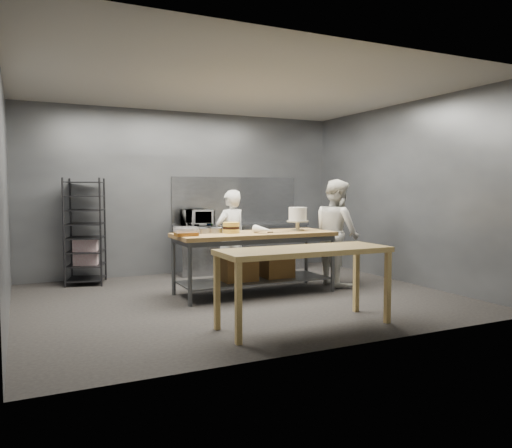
{
  "coord_description": "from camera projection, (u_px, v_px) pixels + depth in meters",
  "views": [
    {
      "loc": [
        -2.85,
        -6.51,
        1.57
      ],
      "look_at": [
        0.32,
        0.15,
        1.05
      ],
      "focal_mm": 35.0,
      "sensor_mm": 36.0,
      "label": 1
    }
  ],
  "objects": [
    {
      "name": "ground",
      "position": [
        240.0,
        298.0,
        7.2
      ],
      "size": [
        6.0,
        6.0,
        0.0
      ],
      "primitive_type": "plane",
      "color": "black",
      "rests_on": "ground"
    },
    {
      "name": "back_wall",
      "position": [
        187.0,
        193.0,
        9.34
      ],
      "size": [
        6.0,
        0.04,
        3.0
      ],
      "primitive_type": "cube",
      "color": "#4C4F54",
      "rests_on": "ground"
    },
    {
      "name": "work_table",
      "position": [
        255.0,
        255.0,
        7.48
      ],
      "size": [
        2.4,
        0.9,
        0.92
      ],
      "color": "olive",
      "rests_on": "ground"
    },
    {
      "name": "near_counter",
      "position": [
        305.0,
        256.0,
        5.65
      ],
      "size": [
        2.0,
        0.7,
        0.9
      ],
      "color": "olive",
      "rests_on": "ground"
    },
    {
      "name": "back_counter",
      "position": [
        242.0,
        247.0,
        9.56
      ],
      "size": [
        2.6,
        0.6,
        0.9
      ],
      "color": "slate",
      "rests_on": "ground"
    },
    {
      "name": "splashback_panel",
      "position": [
        236.0,
        200.0,
        9.77
      ],
      "size": [
        2.6,
        0.02,
        0.9
      ],
      "primitive_type": "cube",
      "color": "slate",
      "rests_on": "back_counter"
    },
    {
      "name": "speed_rack",
      "position": [
        85.0,
        232.0,
        8.22
      ],
      "size": [
        0.75,
        0.78,
        1.75
      ],
      "color": "black",
      "rests_on": "ground"
    },
    {
      "name": "chef_behind",
      "position": [
        231.0,
        238.0,
        8.09
      ],
      "size": [
        0.65,
        0.52,
        1.55
      ],
      "primitive_type": "imported",
      "rotation": [
        0.0,
        0.0,
        3.43
      ],
      "color": "silver",
      "rests_on": "ground"
    },
    {
      "name": "chef_right",
      "position": [
        337.0,
        232.0,
        8.13
      ],
      "size": [
        0.72,
        0.89,
        1.73
      ],
      "primitive_type": "imported",
      "rotation": [
        0.0,
        0.0,
        1.49
      ],
      "color": "silver",
      "rests_on": "ground"
    },
    {
      "name": "microwave",
      "position": [
        197.0,
        217.0,
        9.13
      ],
      "size": [
        0.54,
        0.37,
        0.3
      ],
      "primitive_type": "imported",
      "color": "black",
      "rests_on": "back_counter"
    },
    {
      "name": "frosted_cake_stand",
      "position": [
        298.0,
        216.0,
        7.76
      ],
      "size": [
        0.34,
        0.34,
        0.37
      ],
      "color": "#B4AC90",
      "rests_on": "work_table"
    },
    {
      "name": "layer_cake",
      "position": [
        231.0,
        228.0,
        7.35
      ],
      "size": [
        0.25,
        0.25,
        0.16
      ],
      "color": "#EDC54B",
      "rests_on": "work_table"
    },
    {
      "name": "cake_pans",
      "position": [
        202.0,
        231.0,
        7.32
      ],
      "size": [
        0.63,
        0.34,
        0.07
      ],
      "color": "gray",
      "rests_on": "work_table"
    },
    {
      "name": "piping_bag",
      "position": [
        263.0,
        230.0,
        7.26
      ],
      "size": [
        0.2,
        0.4,
        0.12
      ],
      "primitive_type": "cone",
      "rotation": [
        1.57,
        0.0,
        0.22
      ],
      "color": "silver",
      "rests_on": "work_table"
    },
    {
      "name": "offset_spatula",
      "position": [
        276.0,
        232.0,
        7.43
      ],
      "size": [
        0.37,
        0.02,
        0.02
      ],
      "color": "slate",
      "rests_on": "work_table"
    },
    {
      "name": "pastry_clamshells",
      "position": [
        186.0,
        231.0,
        7.0
      ],
      "size": [
        0.38,
        0.45,
        0.11
      ],
      "color": "brown",
      "rests_on": "work_table"
    }
  ]
}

